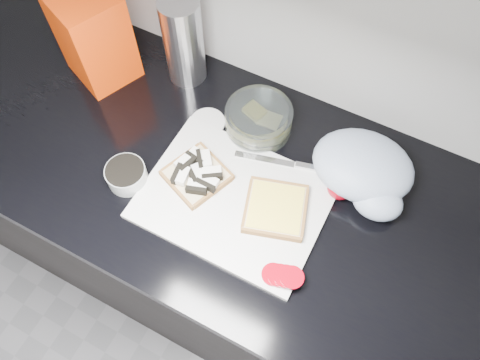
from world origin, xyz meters
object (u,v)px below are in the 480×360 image
object	(u,v)px
cutting_board	(234,200)
glass_bowl	(259,120)
bread_bag	(94,36)
steel_canister	(183,41)

from	to	relation	value
cutting_board	glass_bowl	size ratio (longest dim) A/B	2.50
glass_bowl	bread_bag	size ratio (longest dim) A/B	0.67
glass_bowl	steel_canister	size ratio (longest dim) A/B	0.69
cutting_board	bread_bag	xyz separation A→B (m)	(-0.48, 0.18, 0.11)
cutting_board	steel_canister	bearing A→B (deg)	135.81
glass_bowl	steel_canister	world-z (taller)	steel_canister
cutting_board	steel_canister	xyz separation A→B (m)	(-0.28, 0.27, 0.11)
glass_bowl	bread_bag	distance (m)	0.45
glass_bowl	cutting_board	bearing A→B (deg)	-78.67
bread_bag	cutting_board	bearing A→B (deg)	2.11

